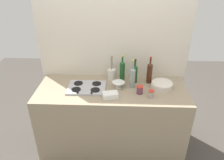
# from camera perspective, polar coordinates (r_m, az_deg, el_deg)

# --- Properties ---
(ground_plane) EXTENTS (6.00, 6.00, 0.00)m
(ground_plane) POSITION_cam_1_polar(r_m,az_deg,el_deg) (3.14, -0.00, -16.59)
(ground_plane) COLOR #47423D
(ground_plane) RESTS_ON ground
(counter_block) EXTENTS (1.80, 0.70, 0.90)m
(counter_block) POSITION_cam_1_polar(r_m,az_deg,el_deg) (2.84, -0.00, -10.17)
(counter_block) COLOR tan
(counter_block) RESTS_ON ground
(backsplash_panel) EXTENTS (1.90, 0.06, 2.59)m
(backsplash_panel) POSITION_cam_1_polar(r_m,az_deg,el_deg) (2.76, 0.33, 8.87)
(backsplash_panel) COLOR beige
(backsplash_panel) RESTS_ON ground
(stovetop_hob) EXTENTS (0.45, 0.33, 0.04)m
(stovetop_hob) POSITION_cam_1_polar(r_m,az_deg,el_deg) (2.60, -6.72, -1.99)
(stovetop_hob) COLOR #B2B2B7
(stovetop_hob) RESTS_ON counter_block
(plate_stack) EXTENTS (0.25, 0.25, 0.07)m
(plate_stack) POSITION_cam_1_polar(r_m,az_deg,el_deg) (2.66, 13.07, -1.32)
(plate_stack) COLOR silver
(plate_stack) RESTS_ON counter_block
(wine_bottle_leftmost) EXTENTS (0.06, 0.06, 0.36)m
(wine_bottle_leftmost) POSITION_cam_1_polar(r_m,az_deg,el_deg) (2.57, 5.45, 0.78)
(wine_bottle_leftmost) COLOR gray
(wine_bottle_leftmost) RESTS_ON counter_block
(wine_bottle_mid_left) EXTENTS (0.07, 0.07, 0.34)m
(wine_bottle_mid_left) POSITION_cam_1_polar(r_m,az_deg,el_deg) (2.69, 9.90, 1.97)
(wine_bottle_mid_left) COLOR #472314
(wine_bottle_mid_left) RESTS_ON counter_block
(wine_bottle_mid_right) EXTENTS (0.07, 0.07, 0.31)m
(wine_bottle_mid_right) POSITION_cam_1_polar(r_m,az_deg,el_deg) (2.68, 6.01, 1.74)
(wine_bottle_mid_right) COLOR #19471E
(wine_bottle_mid_right) RESTS_ON counter_block
(wine_bottle_rightmost) EXTENTS (0.06, 0.06, 0.36)m
(wine_bottle_rightmost) POSITION_cam_1_polar(r_m,az_deg,el_deg) (2.67, 2.73, 2.29)
(wine_bottle_rightmost) COLOR #19471E
(wine_bottle_rightmost) RESTS_ON counter_block
(mixing_bowl) EXTENTS (0.15, 0.15, 0.08)m
(mixing_bowl) POSITION_cam_1_polar(r_m,az_deg,el_deg) (2.58, 1.74, -1.22)
(mixing_bowl) COLOR white
(mixing_bowl) RESTS_ON counter_block
(butter_dish) EXTENTS (0.19, 0.14, 0.06)m
(butter_dish) POSITION_cam_1_polar(r_m,az_deg,el_deg) (2.40, -0.46, -4.04)
(butter_dish) COLOR white
(butter_dish) RESTS_ON counter_block
(utensil_crock) EXTENTS (0.10, 0.10, 0.32)m
(utensil_crock) POSITION_cam_1_polar(r_m,az_deg,el_deg) (2.76, -0.11, 1.67)
(utensil_crock) COLOR silver
(utensil_crock) RESTS_ON counter_block
(condiment_jar_front) EXTENTS (0.08, 0.08, 0.10)m
(condiment_jar_front) POSITION_cam_1_polar(r_m,az_deg,el_deg) (2.49, 7.37, -2.54)
(condiment_jar_front) COLOR #66384C
(condiment_jar_front) RESTS_ON counter_block
(condiment_jar_rear) EXTENTS (0.06, 0.06, 0.09)m
(condiment_jar_rear) POSITION_cam_1_polar(r_m,az_deg,el_deg) (2.44, 10.31, -3.63)
(condiment_jar_rear) COLOR #9E998C
(condiment_jar_rear) RESTS_ON counter_block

